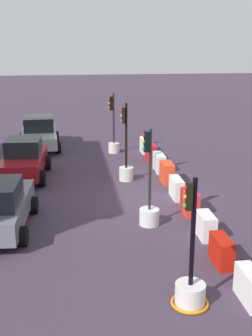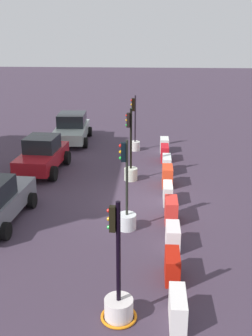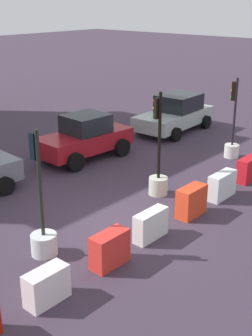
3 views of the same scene
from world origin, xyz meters
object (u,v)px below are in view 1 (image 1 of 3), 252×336
(traffic_light_2, at_px, (126,166))
(construction_barrier_1, at_px, (222,251))
(construction_barrier_4, at_px, (177,188))
(traffic_light_0, at_px, (190,287))
(construction_barrier_3, at_px, (190,203))
(car_silver_hatchback, at_px, (39,133))
(construction_barrier_2, at_px, (206,226))
(construction_barrier_5, at_px, (167,173))
(construction_barrier_6, at_px, (159,163))
(construction_barrier_7, at_px, (151,152))
(car_red_compact, at_px, (24,159))
(construction_barrier_0, at_px, (250,287))
(construction_barrier_8, at_px, (145,145))
(traffic_light_1, at_px, (149,208))
(traffic_light_3, at_px, (114,140))

(traffic_light_2, height_order, construction_barrier_1, traffic_light_2)
(construction_barrier_4, bearing_deg, traffic_light_0, 168.56)
(construction_barrier_3, bearing_deg, car_silver_hatchback, 28.06)
(construction_barrier_2, height_order, construction_barrier_5, construction_barrier_5)
(construction_barrier_6, bearing_deg, traffic_light_2, 123.51)
(construction_barrier_1, distance_m, construction_barrier_7, 10.77)
(construction_barrier_1, xyz_separation_m, construction_barrier_7, (10.77, -0.07, 0.03))
(car_red_compact, bearing_deg, construction_barrier_7, -71.15)
(construction_barrier_0, bearing_deg, construction_barrier_1, 1.39)
(construction_barrier_3, bearing_deg, construction_barrier_8, 0.11)
(construction_barrier_7, bearing_deg, construction_barrier_3, -179.66)
(traffic_light_2, relative_size, construction_barrier_5, 3.32)
(traffic_light_1, xyz_separation_m, construction_barrier_2, (-1.19, -1.56, -0.22))
(construction_barrier_2, height_order, construction_barrier_8, construction_barrier_8)
(construction_barrier_5, bearing_deg, construction_barrier_2, 179.93)
(construction_barrier_0, bearing_deg, construction_barrier_2, -0.73)
(traffic_light_0, distance_m, traffic_light_3, 14.38)
(traffic_light_1, xyz_separation_m, car_silver_hatchback, (11.48, 4.15, 0.23))
(traffic_light_0, distance_m, traffic_light_1, 4.67)
(construction_barrier_2, distance_m, construction_barrier_3, 1.91)
(traffic_light_1, distance_m, car_red_compact, 7.35)
(construction_barrier_3, relative_size, construction_barrier_4, 0.92)
(traffic_light_2, relative_size, traffic_light_3, 1.06)
(traffic_light_2, height_order, construction_barrier_4, traffic_light_2)
(construction_barrier_4, bearing_deg, construction_barrier_6, -1.11)
(car_red_compact, relative_size, car_silver_hatchback, 0.88)
(construction_barrier_7, bearing_deg, construction_barrier_5, -179.64)
(construction_barrier_0, relative_size, construction_barrier_3, 1.08)
(construction_barrier_3, height_order, car_silver_hatchback, car_silver_hatchback)
(construction_barrier_2, relative_size, construction_barrier_3, 0.97)
(traffic_light_1, height_order, construction_barrier_6, traffic_light_1)
(construction_barrier_6, xyz_separation_m, construction_barrier_8, (3.56, 0.02, -0.02))
(traffic_light_2, xyz_separation_m, construction_barrier_3, (-4.12, -1.70, -0.21))
(construction_barrier_0, height_order, construction_barrier_3, construction_barrier_3)
(construction_barrier_2, height_order, construction_barrier_6, construction_barrier_6)
(construction_barrier_5, bearing_deg, traffic_light_3, 17.27)
(traffic_light_0, xyz_separation_m, traffic_light_3, (14.38, 0.23, 0.22))
(traffic_light_3, bearing_deg, construction_barrier_4, -167.28)
(traffic_light_1, bearing_deg, construction_barrier_4, -32.65)
(car_red_compact, height_order, car_silver_hatchback, car_red_compact)
(traffic_light_2, xyz_separation_m, car_silver_hatchback, (6.64, 4.04, 0.19))
(traffic_light_1, distance_m, construction_barrier_0, 4.99)
(construction_barrier_6, bearing_deg, traffic_light_0, 172.00)
(traffic_light_3, relative_size, construction_barrier_1, 3.09)
(construction_barrier_1, distance_m, construction_barrier_8, 12.44)
(construction_barrier_2, distance_m, construction_barrier_6, 7.16)
(construction_barrier_1, height_order, construction_barrier_5, construction_barrier_5)
(construction_barrier_2, bearing_deg, construction_barrier_4, 0.61)
(traffic_light_0, distance_m, construction_barrier_4, 7.19)
(construction_barrier_0, height_order, car_red_compact, car_red_compact)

